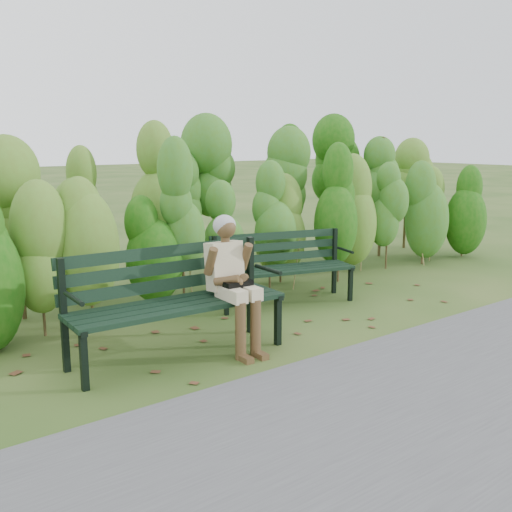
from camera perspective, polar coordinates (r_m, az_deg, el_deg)
ground at (r=6.63m, az=1.85°, el=-6.84°), size 80.00×80.00×0.00m
footpath at (r=5.23m, az=17.69°, el=-12.39°), size 60.00×2.50×0.01m
hedge_band at (r=7.87m, az=-6.74°, el=5.32°), size 11.04×1.67×2.42m
leaf_litter at (r=6.51m, az=2.31°, el=-7.15°), size 5.75×2.13×0.01m
bench_left at (r=5.73m, az=-8.01°, el=-3.50°), size 2.10×0.79×1.03m
bench_right at (r=7.55m, az=2.39°, el=-0.55°), size 1.85×1.01×0.88m
seated_woman at (r=5.78m, az=-2.32°, el=-1.64°), size 0.49×0.72×1.32m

